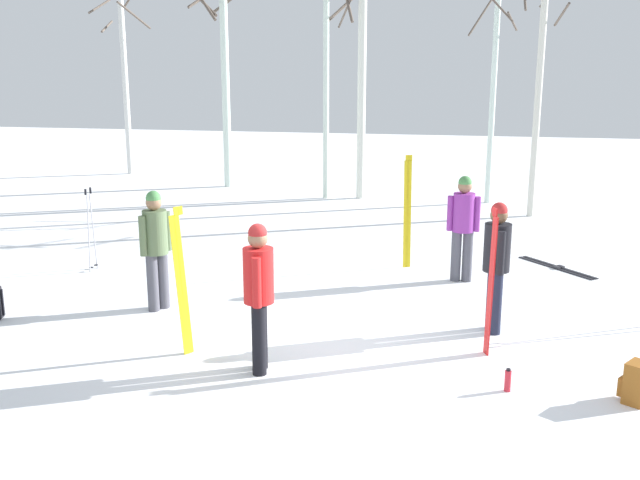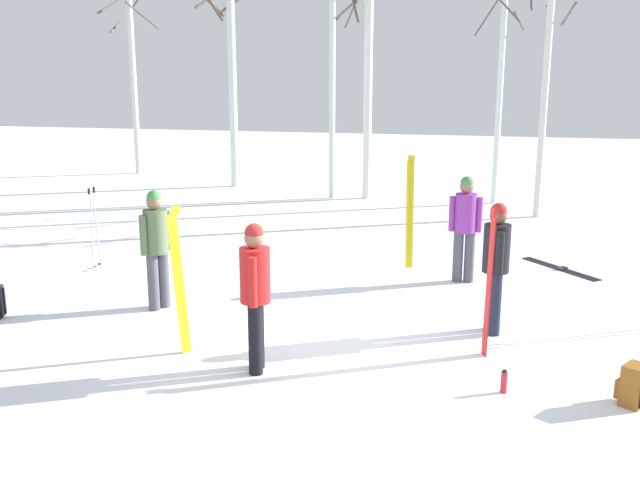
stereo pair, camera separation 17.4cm
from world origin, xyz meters
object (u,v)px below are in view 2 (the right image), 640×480
ski_pair_planted_2 (410,213)px  ski_poles_1 (94,226)px  birch_tree_2 (333,45)px  birch_tree_4 (501,70)px  birch_tree_3 (367,62)px  person_2 (465,222)px  person_0 (255,288)px  person_1 (156,242)px  ski_pair_lying_0 (560,268)px  birch_tree_0 (132,66)px  ski_pair_planted_0 (489,285)px  backpack_1 (633,386)px  birch_tree_5 (547,59)px  birch_tree_1 (231,71)px  ski_pair_planted_1 (179,282)px  water_bottle_0 (504,382)px  person_3 (496,260)px

ski_pair_planted_2 → ski_poles_1: 5.37m
birch_tree_2 → birch_tree_4: size_ratio=1.18×
ski_poles_1 → birch_tree_2: bearing=72.7°
birch_tree_3 → person_2: bearing=-68.4°
person_0 → person_1: size_ratio=1.00×
ski_pair_lying_0 → birch_tree_0: bearing=144.3°
ski_pair_planted_0 → ski_pair_planted_2: ski_pair_planted_2 is taller
backpack_1 → birch_tree_0: (-12.83, 14.23, 3.24)m
birch_tree_3 → birch_tree_5: birch_tree_5 is taller
ski_pair_lying_0 → ski_pair_planted_0: bearing=-105.8°
ski_pair_lying_0 → birch_tree_2: birch_tree_2 is taller
ski_poles_1 → birch_tree_4: 10.67m
ski_pair_lying_0 → birch_tree_1: bearing=140.0°
ski_poles_1 → birch_tree_3: 9.04m
ski_pair_planted_1 → birch_tree_1: size_ratio=0.29×
birch_tree_3 → birch_tree_5: bearing=-19.5°
ski_pair_lying_0 → birch_tree_0: birch_tree_0 is taller
person_1 → water_bottle_0: person_1 is taller
person_1 → birch_tree_3: birch_tree_3 is taller
birch_tree_1 → person_2: bearing=-50.2°
person_3 → ski_pair_planted_2: 3.22m
person_2 → birch_tree_0: birch_tree_0 is taller
person_2 → ski_pair_planted_0: 3.13m
person_0 → person_3: same height
person_3 → birch_tree_1: (-7.43, 10.59, 2.32)m
ski_pair_planted_0 → ski_pair_lying_0: bearing=74.2°
person_3 → backpack_1: size_ratio=3.90×
person_1 → birch_tree_2: size_ratio=0.23×
ski_poles_1 → birch_tree_4: bearing=50.4°
ski_pair_planted_1 → birch_tree_3: 11.43m
ski_pair_planted_0 → birch_tree_4: size_ratio=0.28×
ski_pair_lying_0 → birch_tree_3: 8.34m
birch_tree_4 → ski_pair_lying_0: bearing=-79.4°
ski_pair_lying_0 → birch_tree_5: birch_tree_5 is taller
ski_pair_planted_0 → person_2: bearing=97.3°
person_1 → water_bottle_0: size_ratio=6.70×
ski_pair_planted_1 → ski_pair_lying_0: 6.97m
ski_pair_planted_0 → birch_tree_4: (0.06, 10.38, 2.43)m
birch_tree_5 → birch_tree_4: bearing=122.2°
water_bottle_0 → birch_tree_3: 12.32m
person_3 → birch_tree_3: birch_tree_3 is taller
person_3 → birch_tree_3: (-3.34, 9.50, 2.53)m
birch_tree_4 → birch_tree_5: (0.98, -1.55, 0.23)m
person_3 → birch_tree_1: bearing=125.1°
person_2 → backpack_1: bearing=-65.2°
birch_tree_0 → birch_tree_3: (8.09, -2.91, 0.06)m
person_2 → person_3: 2.30m
person_2 → ski_poles_1: person_2 is taller
ski_pair_lying_0 → water_bottle_0: size_ratio=5.31×
person_0 → birch_tree_5: (3.56, 9.86, 2.57)m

